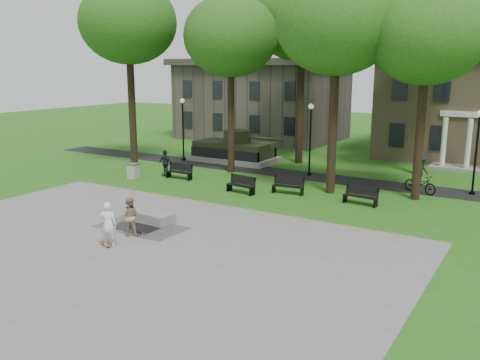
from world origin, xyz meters
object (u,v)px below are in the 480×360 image
object	(u,v)px
skateboarder	(108,225)
trash_bin	(133,171)
cyclist	(421,177)
concrete_block	(152,217)
friend_watching	(130,216)
park_bench_0	(180,171)

from	to	relation	value
skateboarder	trash_bin	xyz separation A→B (m)	(-8.22, 10.15, -0.46)
cyclist	skateboarder	bearing A→B (deg)	173.75
concrete_block	skateboarder	distance (m)	3.68
friend_watching	cyclist	bearing A→B (deg)	-149.81
friend_watching	skateboarder	bearing A→B (deg)	72.60
skateboarder	park_bench_0	distance (m)	12.81
concrete_block	friend_watching	size ratio (longest dim) A/B	1.30
friend_watching	park_bench_0	xyz separation A→B (m)	(-5.22, 10.07, -0.34)
concrete_block	cyclist	bearing A→B (deg)	52.47
skateboarder	friend_watching	world-z (taller)	skateboarder
cyclist	park_bench_0	bearing A→B (deg)	128.76
skateboarder	friend_watching	distance (m)	1.52
concrete_block	trash_bin	xyz separation A→B (m)	(-7.36, 6.64, 0.24)
friend_watching	concrete_block	bearing A→B (deg)	-102.17
cyclist	park_bench_0	xyz separation A→B (m)	(-14.04, -4.16, -0.39)
skateboarder	friend_watching	bearing A→B (deg)	-105.09
friend_watching	trash_bin	world-z (taller)	friend_watching
concrete_block	trash_bin	bearing A→B (deg)	137.94
concrete_block	friend_watching	bearing A→B (deg)	-74.14
skateboarder	concrete_block	bearing A→B (deg)	-102.07
concrete_block	trash_bin	distance (m)	9.92
cyclist	trash_bin	size ratio (longest dim) A/B	2.32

